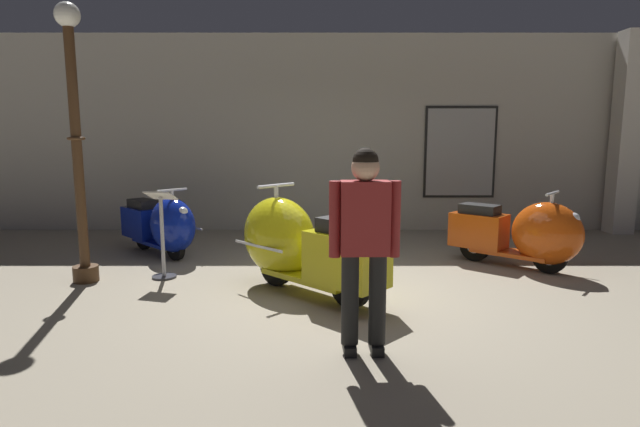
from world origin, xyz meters
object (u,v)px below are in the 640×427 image
at_px(visitor_0, 363,237).
at_px(lamppost, 74,140).
at_px(scooter_0, 162,225).
at_px(scooter_2, 523,233).
at_px(scooter_1, 296,244).
at_px(info_stanchion, 161,242).

bearing_deg(visitor_0, lamppost, 55.33).
bearing_deg(scooter_0, scooter_2, 37.32).
bearing_deg(scooter_0, lamppost, -68.83).
height_order(scooter_0, scooter_2, scooter_2).
bearing_deg(lamppost, visitor_0, -32.90).
distance_m(scooter_1, visitor_0, 1.70).
height_order(scooter_1, scooter_2, scooter_1).
distance_m(scooter_2, lamppost, 5.36).
xyz_separation_m(scooter_0, lamppost, (-0.54, -1.21, 1.17)).
relative_size(scooter_2, visitor_0, 0.96).
xyz_separation_m(scooter_0, visitor_0, (2.46, -3.15, 0.48)).
height_order(lamppost, info_stanchion, lamppost).
height_order(scooter_2, visitor_0, visitor_0).
bearing_deg(scooter_2, info_stanchion, -134.49).
relative_size(scooter_0, scooter_2, 0.93).
bearing_deg(info_stanchion, scooter_2, 5.19).
distance_m(scooter_0, visitor_0, 4.03).
distance_m(scooter_0, scooter_1, 2.48).
distance_m(visitor_0, info_stanchion, 3.05).
height_order(scooter_0, lamppost, lamppost).
bearing_deg(info_stanchion, scooter_0, 106.05).
bearing_deg(scooter_1, scooter_0, 4.02).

